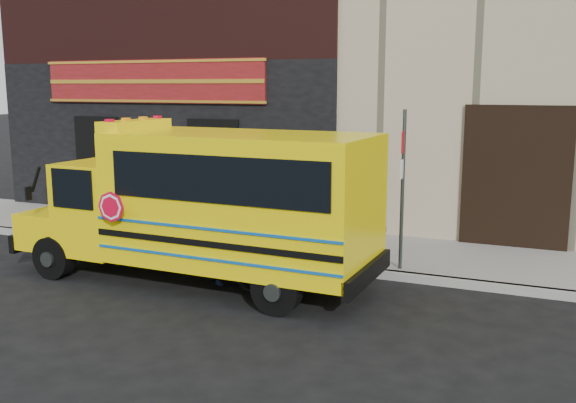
# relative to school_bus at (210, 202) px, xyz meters

# --- Properties ---
(ground) EXTENTS (120.00, 120.00, 0.00)m
(ground) POSITION_rel_school_bus_xyz_m (0.88, -1.08, -1.51)
(ground) COLOR black
(ground) RESTS_ON ground
(curb) EXTENTS (40.00, 0.20, 0.15)m
(curb) POSITION_rel_school_bus_xyz_m (0.88, 1.52, -1.43)
(curb) COLOR gray
(curb) RESTS_ON ground
(sidewalk) EXTENTS (40.00, 3.00, 0.15)m
(sidewalk) POSITION_rel_school_bus_xyz_m (0.88, 3.02, -1.43)
(sidewalk) COLOR gray
(sidewalk) RESTS_ON ground
(school_bus) EXTENTS (6.96, 2.48, 2.92)m
(school_bus) POSITION_rel_school_bus_xyz_m (0.00, 0.00, 0.00)
(school_bus) COLOR black
(school_bus) RESTS_ON ground
(sign_pole) EXTENTS (0.07, 0.27, 3.12)m
(sign_pole) POSITION_rel_school_bus_xyz_m (3.06, 1.74, 0.21)
(sign_pole) COLOR #363D39
(sign_pole) RESTS_ON ground
(bicycle) EXTENTS (1.72, 0.99, 1.00)m
(bicycle) POSITION_rel_school_bus_xyz_m (0.38, -0.08, -1.01)
(bicycle) COLOR black
(bicycle) RESTS_ON ground
(cyclist) EXTENTS (0.58, 0.73, 1.76)m
(cyclist) POSITION_rel_school_bus_xyz_m (0.30, 0.01, -0.63)
(cyclist) COLOR black
(cyclist) RESTS_ON ground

